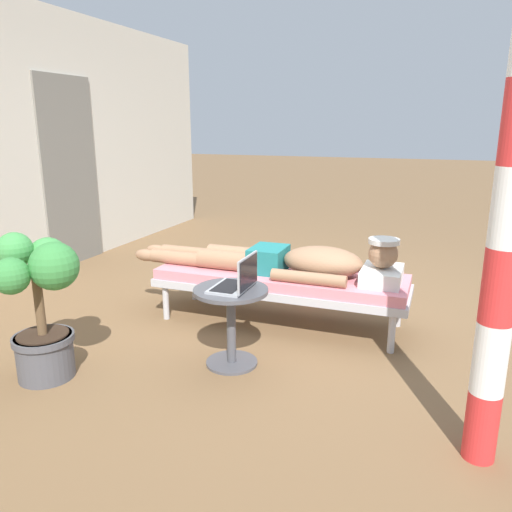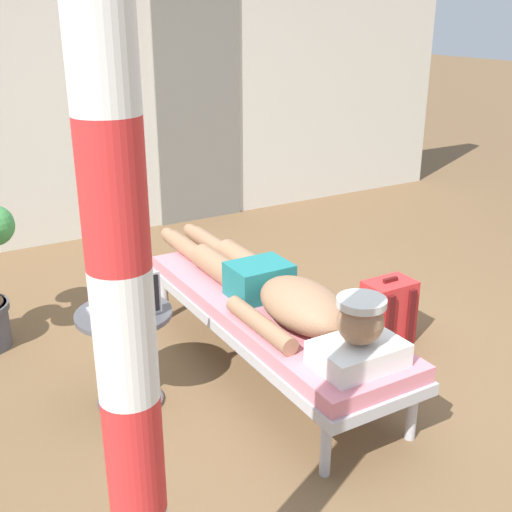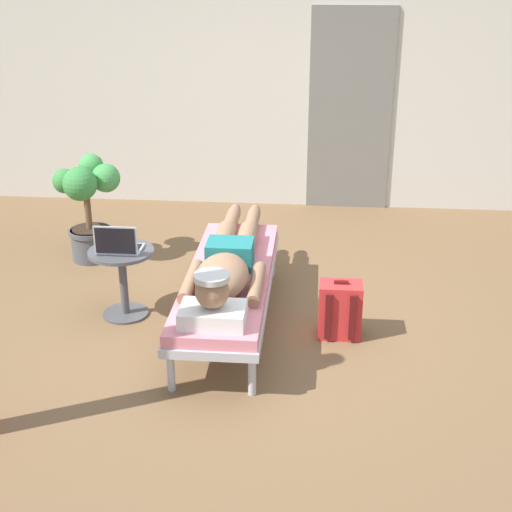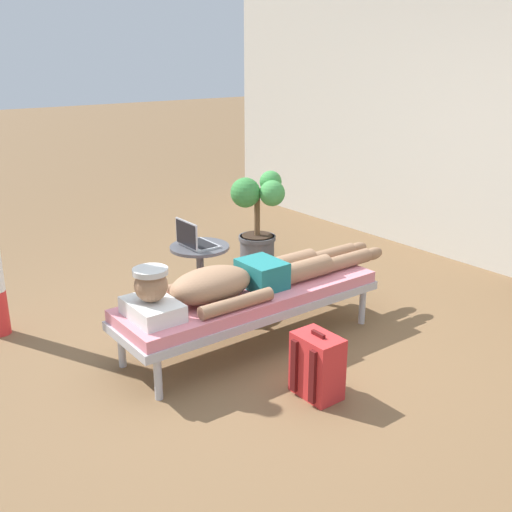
{
  "view_description": "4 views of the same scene",
  "coord_description": "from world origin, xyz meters",
  "px_view_note": "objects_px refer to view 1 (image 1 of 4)",
  "views": [
    {
      "loc": [
        -3.8,
        -1.02,
        1.54
      ],
      "look_at": [
        -0.22,
        0.31,
        0.53
      ],
      "focal_mm": 35.18,
      "sensor_mm": 36.0,
      "label": 1
    },
    {
      "loc": [
        -1.91,
        -2.62,
        1.92
      ],
      "look_at": [
        -0.2,
        0.28,
        0.63
      ],
      "focal_mm": 45.25,
      "sensor_mm": 36.0,
      "label": 2
    },
    {
      "loc": [
        0.38,
        -4.5,
        2.52
      ],
      "look_at": [
        -0.03,
        0.14,
        0.53
      ],
      "focal_mm": 50.44,
      "sensor_mm": 36.0,
      "label": 3
    },
    {
      "loc": [
        2.92,
        -2.24,
        2.02
      ],
      "look_at": [
        -0.28,
        0.2,
        0.63
      ],
      "focal_mm": 42.25,
      "sensor_mm": 36.0,
      "label": 4
    }
  ],
  "objects_px": {
    "side_table": "(231,313)",
    "laptop": "(238,281)",
    "lounge_chair": "(280,281)",
    "backpack": "(315,273)",
    "porch_post": "(510,208)",
    "potted_plant": "(41,300)",
    "person_reclining": "(293,261)"
  },
  "relations": [
    {
      "from": "laptop",
      "to": "potted_plant",
      "type": "relative_size",
      "value": 0.34
    },
    {
      "from": "porch_post",
      "to": "potted_plant",
      "type": "bearing_deg",
      "value": 91.95
    },
    {
      "from": "side_table",
      "to": "lounge_chair",
      "type": "bearing_deg",
      "value": -5.66
    },
    {
      "from": "side_table",
      "to": "laptop",
      "type": "bearing_deg",
      "value": -90.0
    },
    {
      "from": "person_reclining",
      "to": "side_table",
      "type": "bearing_deg",
      "value": 167.28
    },
    {
      "from": "person_reclining",
      "to": "porch_post",
      "type": "height_order",
      "value": "porch_post"
    },
    {
      "from": "lounge_chair",
      "to": "person_reclining",
      "type": "height_order",
      "value": "person_reclining"
    },
    {
      "from": "laptop",
      "to": "porch_post",
      "type": "xyz_separation_m",
      "value": [
        -0.47,
        -1.43,
        0.62
      ]
    },
    {
      "from": "laptop",
      "to": "backpack",
      "type": "relative_size",
      "value": 0.73
    },
    {
      "from": "lounge_chair",
      "to": "backpack",
      "type": "relative_size",
      "value": 4.66
    },
    {
      "from": "person_reclining",
      "to": "porch_post",
      "type": "distance_m",
      "value": 1.94
    },
    {
      "from": "lounge_chair",
      "to": "side_table",
      "type": "distance_m",
      "value": 0.8
    },
    {
      "from": "lounge_chair",
      "to": "porch_post",
      "type": "relative_size",
      "value": 0.82
    },
    {
      "from": "lounge_chair",
      "to": "backpack",
      "type": "distance_m",
      "value": 0.81
    },
    {
      "from": "side_table",
      "to": "backpack",
      "type": "bearing_deg",
      "value": -6.0
    },
    {
      "from": "lounge_chair",
      "to": "laptop",
      "type": "relative_size",
      "value": 6.37
    },
    {
      "from": "laptop",
      "to": "potted_plant",
      "type": "height_order",
      "value": "potted_plant"
    },
    {
      "from": "person_reclining",
      "to": "backpack",
      "type": "height_order",
      "value": "person_reclining"
    },
    {
      "from": "lounge_chair",
      "to": "side_table",
      "type": "relative_size",
      "value": 3.78
    },
    {
      "from": "laptop",
      "to": "porch_post",
      "type": "relative_size",
      "value": 0.13
    },
    {
      "from": "laptop",
      "to": "backpack",
      "type": "distance_m",
      "value": 1.64
    },
    {
      "from": "potted_plant",
      "to": "porch_post",
      "type": "height_order",
      "value": "porch_post"
    },
    {
      "from": "side_table",
      "to": "porch_post",
      "type": "height_order",
      "value": "porch_post"
    },
    {
      "from": "backpack",
      "to": "potted_plant",
      "type": "height_order",
      "value": "potted_plant"
    },
    {
      "from": "lounge_chair",
      "to": "potted_plant",
      "type": "xyz_separation_m",
      "value": [
        -1.35,
        1.09,
        0.16
      ]
    },
    {
      "from": "person_reclining",
      "to": "potted_plant",
      "type": "relative_size",
      "value": 2.38
    },
    {
      "from": "laptop",
      "to": "lounge_chair",
      "type": "bearing_deg",
      "value": -1.98
    },
    {
      "from": "lounge_chair",
      "to": "laptop",
      "type": "distance_m",
      "value": 0.83
    },
    {
      "from": "side_table",
      "to": "potted_plant",
      "type": "relative_size",
      "value": 0.57
    },
    {
      "from": "person_reclining",
      "to": "side_table",
      "type": "relative_size",
      "value": 4.15
    },
    {
      "from": "laptop",
      "to": "potted_plant",
      "type": "distance_m",
      "value": 1.2
    },
    {
      "from": "side_table",
      "to": "laptop",
      "type": "relative_size",
      "value": 1.69
    }
  ]
}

